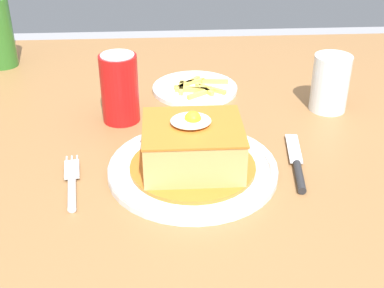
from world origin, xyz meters
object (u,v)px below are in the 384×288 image
Objects in this scene: fork at (72,185)px; knife at (298,168)px; side_plate_fries at (195,88)px; soda_can at (120,88)px; main_plate at (193,168)px; drinking_glass at (330,87)px.

knife is at bearing 4.49° from fork.
knife is at bearing -65.96° from side_plate_fries.
side_plate_fries is (0.14, 0.12, -0.06)m from soda_can.
main_plate is at bearing 9.71° from fork.
drinking_glass reaches higher than main_plate.
fork is 0.34m from knife.
side_plate_fries is (0.20, 0.33, -0.00)m from fork.
drinking_glass is 0.26m from side_plate_fries.
main_plate is 0.18m from fork.
fork is at bearing -151.84° from drinking_glass.
main_plate is at bearing 178.63° from knife.
side_plate_fries is (0.02, 0.30, -0.00)m from main_plate.
main_plate is 0.34m from drinking_glass.
soda_can is (-0.28, 0.19, 0.06)m from knife.
fork is 1.14× the size of soda_can.
main_plate is 1.80× the size of fork.
drinking_glass reaches higher than fork.
soda_can is 0.38m from drinking_glass.
side_plate_fries is at bearing 40.07° from soda_can.
drinking_glass is at bearing 28.16° from fork.
soda_can reaches higher than side_plate_fries.
main_plate is 2.06× the size of soda_can.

